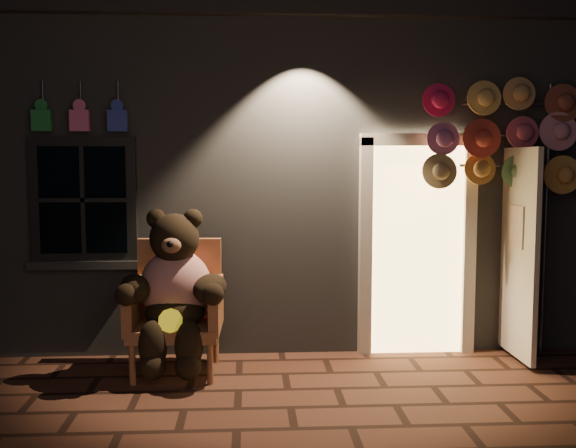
{
  "coord_description": "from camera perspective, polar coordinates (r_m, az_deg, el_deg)",
  "views": [
    {
      "loc": [
        -0.32,
        -5.1,
        1.95
      ],
      "look_at": [
        0.04,
        1.0,
        1.35
      ],
      "focal_mm": 42.0,
      "sensor_mm": 36.0,
      "label": 1
    }
  ],
  "objects": [
    {
      "name": "teddy_bear",
      "position": [
        6.11,
        -9.59,
        -5.55
      ],
      "size": [
        1.04,
        0.82,
        1.43
      ],
      "rotation": [
        0.0,
        0.0,
        -0.03
      ],
      "color": "red",
      "rests_on": "ground"
    },
    {
      "name": "shop_building",
      "position": [
        9.1,
        -1.34,
        4.25
      ],
      "size": [
        7.3,
        5.95,
        3.51
      ],
      "color": "slate",
      "rests_on": "ground"
    },
    {
      "name": "ground",
      "position": [
        5.47,
        0.24,
        -15.27
      ],
      "size": [
        60.0,
        60.0,
        0.0
      ],
      "primitive_type": "plane",
      "color": "#502D1E",
      "rests_on": "ground"
    },
    {
      "name": "wicker_armchair",
      "position": [
        6.3,
        -9.38,
        -6.89
      ],
      "size": [
        0.85,
        0.77,
        1.19
      ],
      "rotation": [
        0.0,
        0.0,
        -0.03
      ],
      "color": "#AA6642",
      "rests_on": "ground"
    },
    {
      "name": "hat_rack",
      "position": [
        6.83,
        17.66,
        7.01
      ],
      "size": [
        1.59,
        0.22,
        2.69
      ],
      "color": "#59595E",
      "rests_on": "ground"
    }
  ]
}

